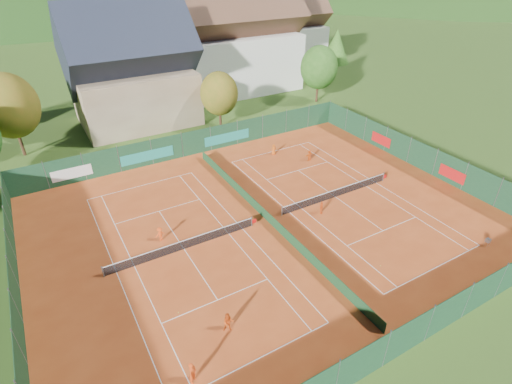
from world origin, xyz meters
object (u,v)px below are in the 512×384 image
object	(u,v)px
ball_hopper	(488,240)
player_left_near	(193,373)
hotel_block_a	(236,45)
player_right_near	(321,208)
player_left_mid	(228,322)
player_right_far_b	(309,155)
chalet	(132,74)
player_right_far_a	(274,149)
player_left_far	(160,234)
hotel_block_b	(281,34)

from	to	relation	value
ball_hopper	player_left_near	xyz separation A→B (m)	(-25.77, 0.93, 0.22)
hotel_block_a	player_right_near	world-z (taller)	hotel_block_a
player_left_mid	player_right_far_b	bearing A→B (deg)	65.61
chalet	player_right_far_b	bearing A→B (deg)	-58.74
hotel_block_a	player_right_far_a	distance (m)	26.96
ball_hopper	player_left_near	size ratio (longest dim) A/B	0.52
player_right_near	player_left_far	bearing A→B (deg)	115.92
player_left_far	player_right_far_a	distance (m)	19.30
player_left_near	chalet	bearing A→B (deg)	33.95
hotel_block_b	ball_hopper	distance (m)	58.77
player_left_near	player_left_mid	bearing A→B (deg)	-10.81
chalet	player_left_near	size ratio (longest dim) A/B	10.48
player_left_near	player_left_far	world-z (taller)	player_left_near
player_right_far_a	player_right_far_b	world-z (taller)	player_right_far_a
ball_hopper	hotel_block_b	bearing A→B (deg)	74.03
chalet	player_right_far_b	world-z (taller)	chalet
chalet	hotel_block_b	xyz separation A→B (m)	(33.00, 14.00, -0.01)
hotel_block_a	player_right_far_a	world-z (taller)	hotel_block_a
chalet	player_left_near	distance (m)	42.61
player_right_far_b	chalet	bearing A→B (deg)	-69.18
hotel_block_b	player_right_far_b	world-z (taller)	hotel_block_b
player_right_far_b	ball_hopper	bearing A→B (deg)	89.32
hotel_block_b	player_left_mid	distance (m)	65.83
player_right_far_b	hotel_block_b	bearing A→B (deg)	-128.76
ball_hopper	player_left_far	distance (m)	27.26
player_right_near	player_right_far_a	xyz separation A→B (m)	(2.83, 12.74, 0.02)
hotel_block_b	player_left_near	xyz separation A→B (m)	(-41.85, -55.27, -5.85)
player_left_far	player_right_far_a	world-z (taller)	player_right_far_a
chalet	player_left_mid	distance (m)	39.90
player_left_near	player_left_far	distance (m)	13.68
chalet	player_right_far_b	xyz separation A→B (m)	(13.48, -22.21, -5.98)
player_left_mid	player_left_far	world-z (taller)	player_left_mid
player_left_near	player_right_near	world-z (taller)	player_left_near
player_left_near	player_left_mid	xyz separation A→B (m)	(3.35, 2.19, -0.04)
chalet	player_left_near	world-z (taller)	chalet
player_left_near	player_right_far_b	world-z (taller)	player_left_near
player_right_far_a	hotel_block_a	bearing A→B (deg)	-104.04
chalet	player_left_far	distance (m)	29.16
hotel_block_a	player_right_near	bearing A→B (deg)	-106.40
player_left_near	player_right_near	xyz separation A→B (m)	(16.81, 9.75, -0.14)
chalet	hotel_block_a	size ratio (longest dim) A/B	0.75
chalet	player_right_far_b	distance (m)	26.66
hotel_block_a	player_left_mid	distance (m)	51.74
hotel_block_a	player_right_far_b	world-z (taller)	hotel_block_a
hotel_block_a	ball_hopper	size ratio (longest dim) A/B	27.00
ball_hopper	player_right_near	bearing A→B (deg)	130.01
hotel_block_a	player_right_near	distance (m)	39.69
ball_hopper	player_left_far	xyz separation A→B (m)	(-23.17, 14.35, 0.08)
player_right_far_a	player_right_near	bearing A→B (deg)	81.79
hotel_block_a	player_left_mid	bearing A→B (deg)	-118.51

